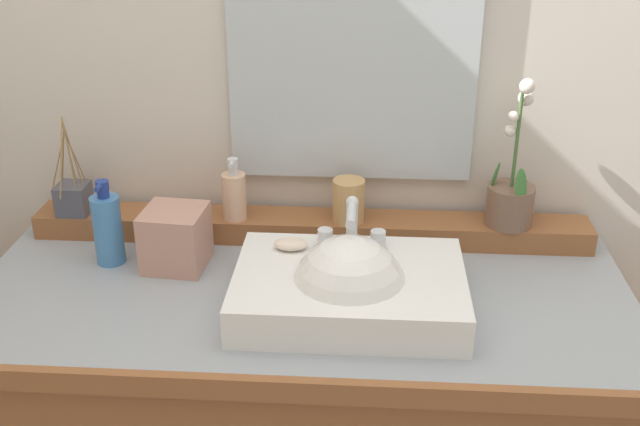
% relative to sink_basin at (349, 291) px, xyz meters
% --- Properties ---
extents(wall_back, '(2.85, 0.20, 2.49)m').
position_rel_sink_basin_xyz_m(wall_back, '(-0.10, 0.48, 0.34)').
color(wall_back, beige).
rests_on(wall_back, ground).
extents(back_ledge, '(1.30, 0.11, 0.05)m').
position_rel_sink_basin_xyz_m(back_ledge, '(-0.10, 0.31, -0.02)').
color(back_ledge, brown).
rests_on(back_ledge, vanity_cabinet).
extents(sink_basin, '(0.45, 0.33, 0.26)m').
position_rel_sink_basin_xyz_m(sink_basin, '(0.00, 0.00, 0.00)').
color(sink_basin, white).
rests_on(sink_basin, vanity_cabinet).
extents(soap_bar, '(0.07, 0.04, 0.02)m').
position_rel_sink_basin_xyz_m(soap_bar, '(-0.12, 0.10, 0.05)').
color(soap_bar, beige).
rests_on(soap_bar, sink_basin).
extents(potted_plant, '(0.11, 0.11, 0.34)m').
position_rel_sink_basin_xyz_m(potted_plant, '(0.35, 0.30, 0.08)').
color(potted_plant, brown).
rests_on(potted_plant, back_ledge).
extents(soap_dispenser, '(0.06, 0.06, 0.15)m').
position_rel_sink_basin_xyz_m(soap_dispenser, '(-0.27, 0.29, 0.07)').
color(soap_dispenser, beige).
rests_on(soap_dispenser, back_ledge).
extents(tumbler_cup, '(0.07, 0.07, 0.10)m').
position_rel_sink_basin_xyz_m(tumbler_cup, '(-0.01, 0.29, 0.06)').
color(tumbler_cup, tan).
rests_on(tumbler_cup, back_ledge).
extents(reed_diffuser, '(0.08, 0.10, 0.24)m').
position_rel_sink_basin_xyz_m(reed_diffuser, '(-0.66, 0.30, 0.05)').
color(reed_diffuser, '#4A4B56').
rests_on(reed_diffuser, back_ledge).
extents(lotion_bottle, '(0.06, 0.07, 0.19)m').
position_rel_sink_basin_xyz_m(lotion_bottle, '(-0.53, 0.16, 0.04)').
color(lotion_bottle, '#437FBB').
rests_on(lotion_bottle, vanity_cabinet).
extents(tissue_box, '(0.14, 0.14, 0.13)m').
position_rel_sink_basin_xyz_m(tissue_box, '(-0.38, 0.16, 0.02)').
color(tissue_box, tan).
rests_on(tissue_box, vanity_cabinet).
extents(mirror, '(0.55, 0.02, 0.50)m').
position_rel_sink_basin_xyz_m(mirror, '(-0.01, 0.37, 0.34)').
color(mirror, silver).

